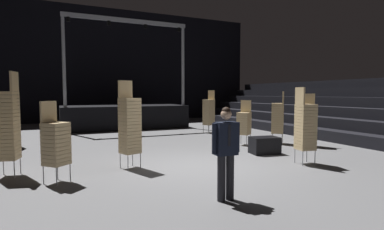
{
  "coord_description": "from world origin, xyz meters",
  "views": [
    {
      "loc": [
        -3.54,
        -7.22,
        1.95
      ],
      "look_at": [
        -0.3,
        -0.06,
        1.4
      ],
      "focal_mm": 28.09,
      "sensor_mm": 36.0,
      "label": 1
    }
  ],
  "objects_px": {
    "stage_riser": "(125,115)",
    "equipment_road_case": "(265,145)",
    "chair_stack_rear_left": "(305,126)",
    "chair_stack_aisle_left": "(56,142)",
    "chair_stack_rear_right": "(130,125)",
    "chair_stack_mid_centre": "(244,123)",
    "chair_stack_front_left": "(9,121)",
    "chair_stack_front_right": "(209,112)",
    "man_with_tie": "(226,148)",
    "chair_stack_mid_left": "(278,118)",
    "chair_stack_mid_right": "(309,120)",
    "chair_stack_rear_centre": "(7,124)"
  },
  "relations": [
    {
      "from": "man_with_tie",
      "to": "chair_stack_rear_right",
      "type": "relative_size",
      "value": 0.75
    },
    {
      "from": "chair_stack_mid_left",
      "to": "chair_stack_aisle_left",
      "type": "bearing_deg",
      "value": 148.92
    },
    {
      "from": "chair_stack_rear_right",
      "to": "chair_stack_rear_centre",
      "type": "relative_size",
      "value": 0.93
    },
    {
      "from": "chair_stack_front_left",
      "to": "chair_stack_mid_centre",
      "type": "distance_m",
      "value": 8.76
    },
    {
      "from": "chair_stack_front_right",
      "to": "chair_stack_mid_centre",
      "type": "relative_size",
      "value": 1.25
    },
    {
      "from": "stage_riser",
      "to": "chair_stack_rear_left",
      "type": "distance_m",
      "value": 11.31
    },
    {
      "from": "chair_stack_mid_left",
      "to": "chair_stack_mid_right",
      "type": "xyz_separation_m",
      "value": [
        0.65,
        -0.96,
        -0.04
      ]
    },
    {
      "from": "chair_stack_front_right",
      "to": "chair_stack_rear_left",
      "type": "xyz_separation_m",
      "value": [
        -0.65,
        -7.02,
        0.0
      ]
    },
    {
      "from": "chair_stack_rear_centre",
      "to": "equipment_road_case",
      "type": "relative_size",
      "value": 2.75
    },
    {
      "from": "chair_stack_mid_centre",
      "to": "chair_stack_front_left",
      "type": "bearing_deg",
      "value": 33.56
    },
    {
      "from": "stage_riser",
      "to": "chair_stack_rear_left",
      "type": "height_order",
      "value": "stage_riser"
    },
    {
      "from": "chair_stack_front_left",
      "to": "chair_stack_rear_centre",
      "type": "bearing_deg",
      "value": -157.66
    },
    {
      "from": "chair_stack_front_right",
      "to": "chair_stack_mid_right",
      "type": "xyz_separation_m",
      "value": [
        1.65,
        -4.91,
        -0.08
      ]
    },
    {
      "from": "chair_stack_mid_centre",
      "to": "equipment_road_case",
      "type": "height_order",
      "value": "chair_stack_mid_centre"
    },
    {
      "from": "chair_stack_rear_left",
      "to": "equipment_road_case",
      "type": "distance_m",
      "value": 1.82
    },
    {
      "from": "chair_stack_rear_right",
      "to": "chair_stack_mid_centre",
      "type": "bearing_deg",
      "value": -178.74
    },
    {
      "from": "man_with_tie",
      "to": "chair_stack_rear_centre",
      "type": "distance_m",
      "value": 5.23
    },
    {
      "from": "chair_stack_rear_left",
      "to": "chair_stack_mid_centre",
      "type": "bearing_deg",
      "value": -172.89
    },
    {
      "from": "chair_stack_front_left",
      "to": "equipment_road_case",
      "type": "height_order",
      "value": "chair_stack_front_left"
    },
    {
      "from": "chair_stack_front_left",
      "to": "equipment_road_case",
      "type": "distance_m",
      "value": 9.25
    },
    {
      "from": "equipment_road_case",
      "to": "man_with_tie",
      "type": "bearing_deg",
      "value": -136.41
    },
    {
      "from": "man_with_tie",
      "to": "chair_stack_front_left",
      "type": "relative_size",
      "value": 0.92
    },
    {
      "from": "chair_stack_aisle_left",
      "to": "chair_stack_rear_right",
      "type": "bearing_deg",
      "value": 157.01
    },
    {
      "from": "stage_riser",
      "to": "equipment_road_case",
      "type": "height_order",
      "value": "stage_riser"
    },
    {
      "from": "chair_stack_mid_right",
      "to": "equipment_road_case",
      "type": "relative_size",
      "value": 2.18
    },
    {
      "from": "chair_stack_mid_right",
      "to": "chair_stack_mid_left",
      "type": "bearing_deg",
      "value": -15.11
    },
    {
      "from": "chair_stack_mid_right",
      "to": "man_with_tie",
      "type": "bearing_deg",
      "value": 73.28
    },
    {
      "from": "chair_stack_front_right",
      "to": "chair_stack_rear_centre",
      "type": "xyz_separation_m",
      "value": [
        -7.99,
        -5.09,
        0.17
      ]
    },
    {
      "from": "chair_stack_rear_right",
      "to": "chair_stack_aisle_left",
      "type": "relative_size",
      "value": 1.28
    },
    {
      "from": "stage_riser",
      "to": "chair_stack_front_right",
      "type": "relative_size",
      "value": 3.19
    },
    {
      "from": "chair_stack_rear_right",
      "to": "man_with_tie",
      "type": "bearing_deg",
      "value": 89.35
    },
    {
      "from": "chair_stack_aisle_left",
      "to": "equipment_road_case",
      "type": "xyz_separation_m",
      "value": [
        6.21,
        0.75,
        -0.63
      ]
    },
    {
      "from": "chair_stack_front_left",
      "to": "chair_stack_mid_centre",
      "type": "height_order",
      "value": "chair_stack_front_left"
    },
    {
      "from": "chair_stack_front_right",
      "to": "chair_stack_rear_centre",
      "type": "relative_size",
      "value": 0.86
    },
    {
      "from": "chair_stack_rear_left",
      "to": "chair_stack_rear_centre",
      "type": "xyz_separation_m",
      "value": [
        -7.34,
        1.93,
        0.17
      ]
    },
    {
      "from": "chair_stack_mid_centre",
      "to": "chair_stack_rear_right",
      "type": "bearing_deg",
      "value": 75.99
    },
    {
      "from": "chair_stack_front_left",
      "to": "chair_stack_aisle_left",
      "type": "xyz_separation_m",
      "value": [
        1.58,
        -5.68,
        -0.04
      ]
    },
    {
      "from": "chair_stack_front_right",
      "to": "chair_stack_aisle_left",
      "type": "height_order",
      "value": "chair_stack_front_right"
    },
    {
      "from": "man_with_tie",
      "to": "chair_stack_mid_centre",
      "type": "relative_size",
      "value": 1.01
    },
    {
      "from": "man_with_tie",
      "to": "chair_stack_front_left",
      "type": "xyz_separation_m",
      "value": [
        -4.41,
        8.16,
        -0.03
      ]
    },
    {
      "from": "stage_riser",
      "to": "equipment_road_case",
      "type": "bearing_deg",
      "value": -74.26
    },
    {
      "from": "chair_stack_mid_centre",
      "to": "chair_stack_rear_right",
      "type": "xyz_separation_m",
      "value": [
        -4.79,
        -1.81,
        0.29
      ]
    },
    {
      "from": "chair_stack_front_left",
      "to": "chair_stack_front_right",
      "type": "xyz_separation_m",
      "value": [
        8.54,
        0.45,
        0.13
      ]
    },
    {
      "from": "chair_stack_mid_centre",
      "to": "chair_stack_aisle_left",
      "type": "bearing_deg",
      "value": 75.71
    },
    {
      "from": "chair_stack_mid_centre",
      "to": "chair_stack_aisle_left",
      "type": "xyz_separation_m",
      "value": [
        -6.55,
        -2.44,
        0.04
      ]
    },
    {
      "from": "chair_stack_rear_centre",
      "to": "equipment_road_case",
      "type": "bearing_deg",
      "value": -78.57
    },
    {
      "from": "chair_stack_aisle_left",
      "to": "equipment_road_case",
      "type": "distance_m",
      "value": 6.29
    },
    {
      "from": "chair_stack_mid_centre",
      "to": "chair_stack_rear_centre",
      "type": "relative_size",
      "value": 0.69
    },
    {
      "from": "chair_stack_rear_left",
      "to": "chair_stack_aisle_left",
      "type": "distance_m",
      "value": 6.38
    },
    {
      "from": "chair_stack_rear_left",
      "to": "chair_stack_aisle_left",
      "type": "bearing_deg",
      "value": -86.84
    }
  ]
}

